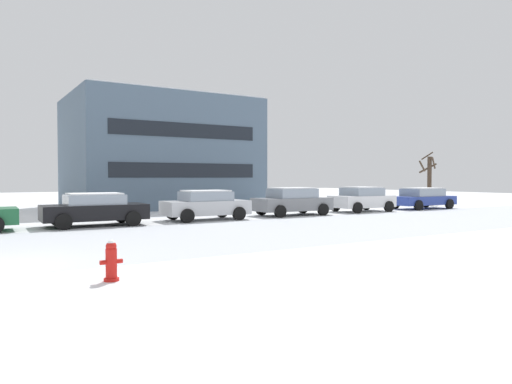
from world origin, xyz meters
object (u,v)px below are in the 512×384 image
(fire_hydrant, at_px, (111,260))
(parked_car_white, at_px, (362,199))
(parked_car_gray, at_px, (292,201))
(parked_car_silver, at_px, (206,205))
(parked_car_blue, at_px, (422,198))
(parked_car_black, at_px, (95,209))

(fire_hydrant, distance_m, parked_car_white, 21.10)
(parked_car_gray, bearing_deg, parked_car_silver, -178.87)
(parked_car_silver, height_order, parked_car_blue, parked_car_silver)
(parked_car_white, distance_m, parked_car_blue, 5.20)
(parked_car_silver, relative_size, parked_car_blue, 0.91)
(fire_hydrant, bearing_deg, parked_car_silver, 56.45)
(parked_car_silver, xyz_separation_m, parked_car_white, (10.40, 0.16, 0.02))
(parked_car_gray, bearing_deg, parked_car_black, -179.05)
(parked_car_silver, bearing_deg, parked_car_blue, -0.10)
(parked_car_silver, bearing_deg, parked_car_white, 0.90)
(parked_car_gray, bearing_deg, parked_car_blue, -0.71)
(parked_car_blue, bearing_deg, fire_hydrant, -154.17)
(fire_hydrant, distance_m, parked_car_gray, 16.91)
(parked_car_blue, bearing_deg, parked_car_gray, 179.29)
(parked_car_silver, xyz_separation_m, parked_car_gray, (5.20, 0.10, 0.03))
(fire_hydrant, height_order, parked_car_white, parked_car_white)
(parked_car_black, relative_size, parked_car_silver, 1.03)
(parked_car_gray, height_order, parked_car_white, parked_car_gray)
(fire_hydrant, bearing_deg, parked_car_black, 78.77)
(parked_car_black, bearing_deg, fire_hydrant, -101.23)
(parked_car_black, height_order, parked_car_silver, parked_car_silver)
(parked_car_silver, distance_m, parked_car_gray, 5.20)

